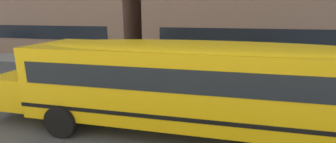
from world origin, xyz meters
TOP-DOWN VIEW (x-y plane):
  - ground_plane at (0.00, 0.00)m, footprint 400.00×400.00m
  - sidewalk_far at (0.00, 7.20)m, footprint 120.00×3.00m
  - lane_centreline at (0.00, 0.00)m, footprint 110.00×0.16m
  - school_bus at (-0.11, -1.58)m, footprint 12.28×2.90m

SIDE VIEW (x-z plane):
  - ground_plane at x=0.00m, z-range 0.00..0.00m
  - lane_centreline at x=0.00m, z-range 0.00..0.01m
  - sidewalk_far at x=0.00m, z-range 0.00..0.01m
  - school_bus at x=-0.11m, z-range 0.26..3.00m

